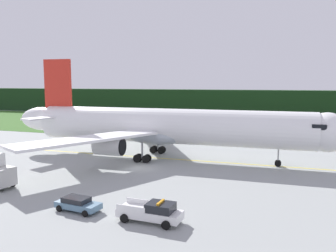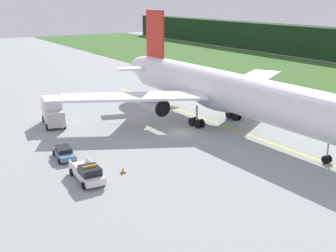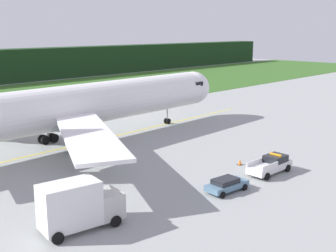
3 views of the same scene
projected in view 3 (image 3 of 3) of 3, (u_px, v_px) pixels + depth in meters
The scene contains 7 objects.
ground at pixel (104, 157), 50.29m from camera, with size 320.00×320.00×0.00m, color #939796.
taxiway_centerline_main at pixel (84, 143), 56.58m from camera, with size 68.22×0.30×0.01m, color yellow.
airliner at pixel (79, 106), 55.07m from camera, with size 52.71×42.62×15.72m.
ops_pickup_truck at pixel (271, 165), 44.71m from camera, with size 5.72×2.46×1.94m.
catering_truck at pixel (78, 205), 31.77m from camera, with size 6.53×3.55×3.99m.
staff_car at pixel (226, 184), 39.62m from camera, with size 4.45×2.36×1.30m.
apron_cone at pixel (240, 162), 47.53m from camera, with size 0.52×0.52×0.65m.
Camera 3 is at (-29.33, -39.04, 14.72)m, focal length 45.81 mm.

